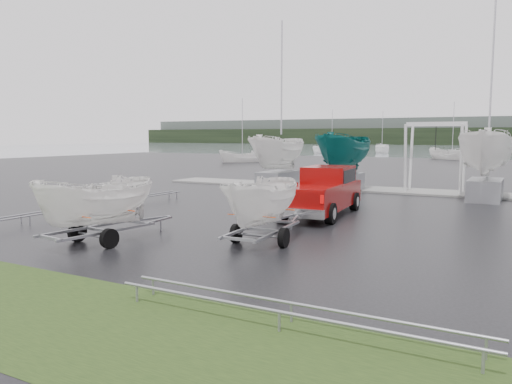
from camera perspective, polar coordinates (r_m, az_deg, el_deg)
name	(u,v)px	position (r m, az deg, el deg)	size (l,w,h in m)	color
ground_plane	(297,224)	(19.08, 4.68, -3.66)	(120.00, 120.00, 0.00)	black
lake	(488,151)	(117.48, 24.94, 4.25)	(300.00, 300.00, 0.00)	gray
grass_verge	(59,314)	(10.35, -21.58, -12.87)	(40.00, 40.00, 0.00)	#1E3113
dock	(384,190)	(31.30, 14.38, 0.22)	(30.00, 3.00, 0.12)	gray
treeline	(503,136)	(187.34, 26.41, 5.71)	(300.00, 8.00, 6.00)	black
far_hill	(505,131)	(195.34, 26.53, 6.29)	(300.00, 6.00, 10.00)	#4C5651
pickup_truck	(324,190)	(21.47, 7.73, 0.25)	(2.56, 6.15, 2.00)	#7A0706
trailer_hitched	(262,162)	(15.24, 0.71, 3.45)	(1.82, 3.68, 4.68)	gray
trailer_parked	(96,160)	(15.99, -17.86, 3.45)	(1.85, 3.72, 4.77)	gray
boat_hoist	(435,147)	(30.55, 19.81, 4.82)	(3.30, 2.18, 4.12)	silver
keelboat_0	(278,132)	(31.38, 2.51, 6.84)	(2.25, 3.20, 10.41)	gray
keelboat_1	(345,128)	(29.93, 10.15, 7.19)	(2.38, 3.20, 7.43)	gray
keelboat_2	(489,122)	(28.25, 25.06, 7.30)	(2.55, 3.20, 10.72)	gray
mast_rack_0	(135,198)	(24.80, -13.70, -0.66)	(0.56, 6.50, 0.06)	gray
mast_rack_1	(25,215)	(20.80, -24.87, -2.42)	(0.56, 6.50, 0.06)	gray
mast_rack_2	(286,307)	(9.00, 3.40, -13.03)	(7.00, 0.56, 0.06)	gray
moored_boat_0	(242,162)	(62.96, -1.56, 3.44)	(3.34, 3.35, 11.12)	white
moored_boat_1	(452,159)	(75.30, 21.48, 3.49)	(3.96, 3.93, 11.78)	white
moored_boat_4	(332,154)	(92.36, 8.65, 4.34)	(3.67, 3.64, 11.55)	white
moored_boat_6	(382,153)	(98.92, 14.18, 4.35)	(3.33, 3.38, 11.56)	white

